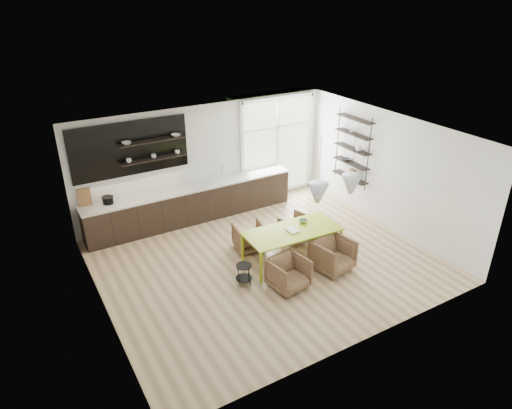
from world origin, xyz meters
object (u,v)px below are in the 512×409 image
(armchair_back_left, at_px, (249,237))
(armchair_front_left, at_px, (288,273))
(armchair_front_right, at_px, (333,255))
(armchair_back_right, at_px, (296,228))
(wire_stool, at_px, (244,272))
(dining_table, at_px, (292,232))

(armchair_back_left, height_order, armchair_front_left, armchair_front_left)
(armchair_back_left, distance_m, armchair_front_left, 1.70)
(armchair_front_left, xyz_separation_m, armchair_front_right, (1.18, 0.06, 0.03))
(armchair_front_left, relative_size, armchair_front_right, 0.92)
(armchair_back_left, bearing_deg, armchair_back_right, 179.44)
(wire_stool, bearing_deg, armchair_back_left, 55.70)
(dining_table, distance_m, armchair_front_right, 0.99)
(armchair_back_right, bearing_deg, armchair_front_left, 35.36)
(armchair_back_left, xyz_separation_m, armchair_back_right, (1.17, -0.19, -0.00))
(armchair_front_right, relative_size, wire_stool, 1.80)
(armchair_back_right, relative_size, armchair_front_right, 0.86)
(armchair_front_right, xyz_separation_m, wire_stool, (-1.89, 0.51, -0.08))
(dining_table, height_order, armchair_front_right, dining_table)
(dining_table, xyz_separation_m, armchair_front_left, (-0.62, -0.79, -0.39))
(dining_table, bearing_deg, armchair_front_left, -125.56)
(armchair_back_right, relative_size, armchair_front_left, 0.93)
(armchair_back_right, height_order, wire_stool, armchair_back_right)
(armchair_front_left, bearing_deg, armchair_back_left, 79.86)
(dining_table, height_order, armchair_back_left, dining_table)
(dining_table, relative_size, armchair_front_left, 2.97)
(armchair_back_right, distance_m, wire_stool, 2.16)
(wire_stool, bearing_deg, armchair_front_right, -15.04)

